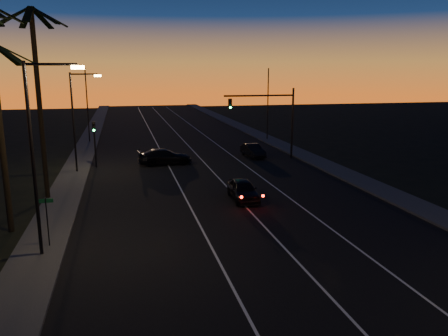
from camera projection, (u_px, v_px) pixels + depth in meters
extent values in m
cube|color=black|center=(222.00, 189.00, 32.52)|extent=(20.00, 170.00, 0.01)
cube|color=#353533|center=(63.00, 198.00, 30.00)|extent=(2.40, 170.00, 0.16)
cube|color=#353533|center=(358.00, 180.00, 35.00)|extent=(2.40, 170.00, 0.16)
cube|color=silver|center=(182.00, 191.00, 31.84)|extent=(0.12, 160.00, 0.01)
cube|color=silver|center=(228.00, 188.00, 32.62)|extent=(0.12, 160.00, 0.01)
cube|color=silver|center=(273.00, 186.00, 33.41)|extent=(0.12, 160.00, 0.01)
cylinder|color=black|center=(2.00, 141.00, 22.79)|extent=(0.32, 0.32, 10.00)
cube|color=black|center=(15.00, 54.00, 22.31)|extent=(2.18, 0.92, 1.18)
cube|color=black|center=(6.00, 54.00, 22.85)|extent=(1.25, 2.12, 1.18)
cube|color=black|center=(7.00, 53.00, 21.42)|extent=(1.95, 1.61, 1.18)
cylinder|color=black|center=(40.00, 108.00, 28.45)|extent=(0.32, 0.32, 12.50)
cube|color=black|center=(50.00, 17.00, 27.70)|extent=(2.18, 0.92, 1.18)
cube|color=black|center=(42.00, 18.00, 28.24)|extent=(1.25, 2.12, 1.18)
cube|color=black|center=(26.00, 18.00, 28.01)|extent=(1.34, 2.09, 1.18)
cube|color=black|center=(14.00, 16.00, 27.19)|extent=(2.18, 0.82, 1.18)
cube|color=black|center=(15.00, 14.00, 26.40)|extent=(1.90, 1.69, 1.18)
cube|color=black|center=(29.00, 14.00, 26.22)|extent=(0.45, 2.16, 1.18)
cube|color=black|center=(44.00, 15.00, 26.81)|extent=(1.95, 1.61, 1.18)
cylinder|color=black|center=(33.00, 164.00, 19.59)|extent=(0.16, 0.16, 9.00)
cylinder|color=black|center=(51.00, 64.00, 18.90)|extent=(2.20, 0.12, 0.12)
cube|color=#FFC566|center=(78.00, 67.00, 19.17)|extent=(0.55, 0.26, 0.16)
cylinder|color=black|center=(74.00, 124.00, 36.75)|extent=(0.16, 0.16, 8.50)
cylinder|color=black|center=(84.00, 74.00, 36.12)|extent=(2.20, 0.12, 0.12)
cube|color=#FFC566|center=(98.00, 76.00, 36.39)|extent=(0.55, 0.26, 0.16)
cylinder|color=black|center=(48.00, 223.00, 21.27)|extent=(0.06, 0.06, 2.60)
cube|color=#0D5027|center=(46.00, 201.00, 21.02)|extent=(0.70, 0.03, 0.20)
cylinder|color=black|center=(292.00, 124.00, 43.39)|extent=(0.20, 0.20, 7.00)
cylinder|color=black|center=(259.00, 96.00, 42.01)|extent=(7.00, 0.16, 0.16)
cube|color=black|center=(230.00, 104.00, 41.52)|extent=(0.32, 0.28, 1.00)
sphere|color=black|center=(230.00, 101.00, 41.29)|extent=(0.20, 0.20, 0.20)
sphere|color=black|center=(230.00, 104.00, 41.36)|extent=(0.20, 0.20, 0.20)
sphere|color=#14FF59|center=(230.00, 107.00, 41.43)|extent=(0.20, 0.20, 0.20)
cylinder|color=black|center=(95.00, 145.00, 39.45)|extent=(0.14, 0.14, 4.20)
cube|color=black|center=(94.00, 127.00, 39.11)|extent=(0.28, 0.25, 0.90)
sphere|color=black|center=(93.00, 124.00, 38.90)|extent=(0.18, 0.18, 0.18)
sphere|color=black|center=(94.00, 127.00, 38.96)|extent=(0.18, 0.18, 0.18)
sphere|color=#14FF59|center=(94.00, 130.00, 39.02)|extent=(0.18, 0.18, 0.18)
cylinder|color=black|center=(87.00, 106.00, 52.86)|extent=(0.14, 0.14, 9.00)
cylinder|color=black|center=(268.00, 105.00, 54.92)|extent=(0.14, 0.14, 9.00)
imported|color=black|center=(243.00, 190.00, 29.59)|extent=(1.77, 4.13, 1.39)
sphere|color=#FF0F05|center=(242.00, 197.00, 27.09)|extent=(0.18, 0.18, 0.18)
sphere|color=#FF0F05|center=(263.00, 196.00, 27.35)|extent=(0.18, 0.18, 0.18)
imported|color=black|center=(253.00, 150.00, 44.64)|extent=(1.74, 4.08, 1.31)
imported|color=black|center=(165.00, 157.00, 40.95)|extent=(5.14, 2.26, 1.47)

